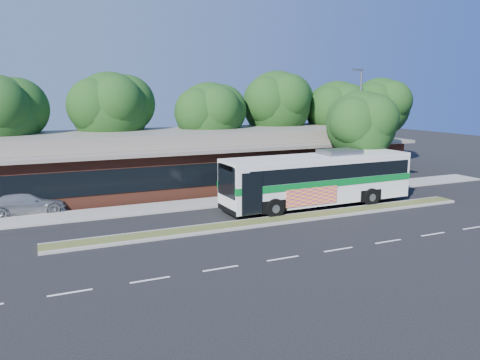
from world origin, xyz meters
The scene contains 14 objects.
ground centered at (0.00, 0.00, 0.00)m, with size 120.00×120.00×0.00m, color black.
median_strip centered at (0.00, 0.60, 0.07)m, with size 26.00×1.10×0.15m, color #3F5223.
sidewalk centered at (0.00, 6.40, 0.06)m, with size 44.00×2.60×0.12m, color gray.
plaza_building centered at (0.00, 12.99, 2.13)m, with size 33.20×11.20×4.45m.
lamp_post centered at (9.56, 6.00, 4.90)m, with size 0.93×0.18×9.07m.
tree_bg_a centered at (-14.58, 15.14, 5.87)m, with size 6.47×5.80×8.63m.
tree_bg_b centered at (-6.57, 16.14, 6.14)m, with size 6.69×6.00×9.00m.
tree_bg_c centered at (1.40, 15.13, 5.59)m, with size 6.24×5.60×8.26m.
tree_bg_d centered at (8.45, 16.15, 6.42)m, with size 6.91×6.20×9.37m.
tree_bg_e centered at (14.42, 15.14, 5.74)m, with size 6.47×5.80×8.50m.
tree_bg_f centered at (20.43, 16.14, 6.06)m, with size 6.69×6.00×8.92m.
transit_bus centered at (3.98, 2.74, 2.04)m, with size 13.12×3.28×3.66m.
sedan centered at (-13.48, 8.42, 0.70)m, with size 1.97×4.84×1.40m, color #A6A9AC.
sidewalk_tree centered at (10.06, 6.04, 5.07)m, with size 5.74×5.15×7.53m.
Camera 1 is at (-12.89, -22.39, 7.23)m, focal length 35.00 mm.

